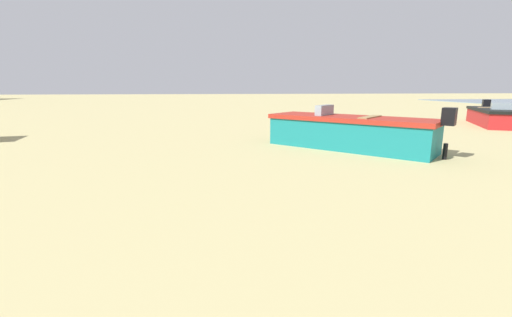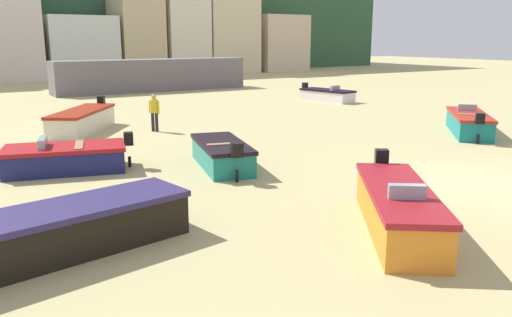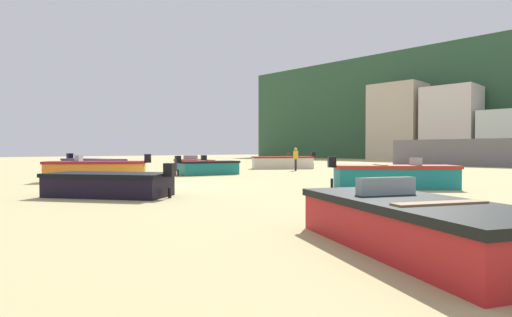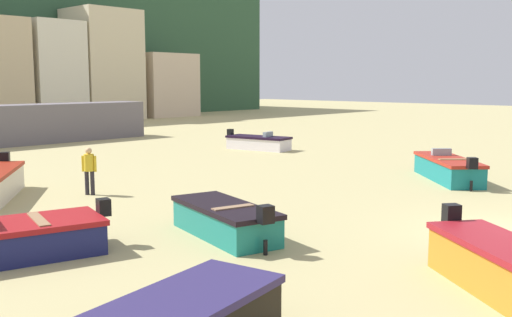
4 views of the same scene
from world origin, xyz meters
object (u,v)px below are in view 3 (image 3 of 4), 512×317
(boat_black_8, at_px, (93,166))
(mooring_post_near_water, at_px, (288,159))
(boat_orange_6, at_px, (96,171))
(boat_teal_4, at_px, (208,168))
(boat_navy_5, at_px, (194,165))
(beach_walker_foreground, at_px, (296,157))
(boat_black_1, at_px, (110,184))
(boat_teal_2, at_px, (395,177))
(boat_red_0, at_px, (415,224))
(boat_cream_3, at_px, (283,162))

(boat_black_8, relative_size, mooring_post_near_water, 4.22)
(boat_orange_6, height_order, mooring_post_near_water, boat_orange_6)
(boat_teal_4, distance_m, mooring_post_near_water, 16.13)
(boat_navy_5, bearing_deg, boat_black_8, -177.38)
(beach_walker_foreground, bearing_deg, boat_black_1, -13.91)
(boat_teal_2, xyz_separation_m, boat_navy_5, (-16.01, 2.46, -0.04))
(beach_walker_foreground, bearing_deg, boat_teal_4, -38.99)
(mooring_post_near_water, bearing_deg, boat_teal_2, -39.70)
(boat_red_0, height_order, beach_walker_foreground, beach_walker_foreground)
(boat_navy_5, height_order, boat_orange_6, boat_orange_6)
(boat_red_0, xyz_separation_m, boat_teal_2, (-4.63, 8.71, 0.07))
(boat_black_1, height_order, boat_teal_4, boat_teal_4)
(boat_teal_4, xyz_separation_m, boat_black_8, (-5.77, -4.39, 0.05))
(boat_black_1, xyz_separation_m, boat_navy_5, (-10.93, 11.20, 0.04))
(boat_teal_4, xyz_separation_m, mooring_post_near_water, (-6.52, 14.75, 0.20))
(boat_red_0, bearing_deg, boat_teal_2, 55.98)
(boat_teal_4, bearing_deg, boat_cream_3, 118.33)
(boat_navy_5, height_order, boat_black_8, boat_black_8)
(boat_red_0, bearing_deg, beach_walker_foreground, 71.88)
(boat_black_1, xyz_separation_m, boat_cream_3, (-8.70, 18.02, 0.11))
(boat_teal_4, height_order, boat_black_8, boat_black_8)
(boat_black_1, height_order, boat_orange_6, boat_orange_6)
(boat_black_1, bearing_deg, boat_navy_5, 11.04)
(boat_teal_4, height_order, boat_orange_6, boat_orange_6)
(mooring_post_near_water, distance_m, beach_walker_foreground, 10.36)
(boat_black_1, bearing_deg, beach_walker_foreground, -13.03)
(boat_red_0, relative_size, boat_navy_5, 1.13)
(boat_orange_6, height_order, beach_walker_foreground, beach_walker_foreground)
(boat_red_0, xyz_separation_m, mooring_post_near_water, (-22.88, 23.86, 0.23))
(boat_red_0, distance_m, boat_teal_2, 9.87)
(beach_walker_foreground, bearing_deg, boat_teal_2, 21.34)
(boat_navy_5, xyz_separation_m, boat_orange_6, (4.73, -8.93, 0.07))
(boat_red_0, height_order, boat_black_1, same)
(boat_black_1, distance_m, boat_cream_3, 20.02)
(boat_teal_4, xyz_separation_m, boat_navy_5, (-4.28, 2.07, -0.00))
(boat_black_1, distance_m, boat_navy_5, 15.65)
(boat_cream_3, height_order, mooring_post_near_water, boat_cream_3)
(boat_teal_2, bearing_deg, beach_walker_foreground, -169.01)
(boat_orange_6, relative_size, beach_walker_foreground, 2.63)
(boat_navy_5, height_order, beach_walker_foreground, beach_walker_foreground)
(boat_teal_2, relative_size, boat_black_8, 0.80)
(boat_navy_5, bearing_deg, beach_walker_foreground, -27.81)
(boat_navy_5, bearing_deg, boat_red_0, -102.85)
(boat_cream_3, distance_m, boat_navy_5, 7.18)
(boat_teal_2, distance_m, boat_cream_3, 16.62)
(boat_teal_4, relative_size, mooring_post_near_water, 3.14)
(boat_black_1, distance_m, boat_teal_4, 11.29)
(boat_black_1, distance_m, boat_orange_6, 6.60)
(boat_teal_2, relative_size, beach_walker_foreground, 2.56)
(boat_black_1, bearing_deg, mooring_post_near_water, -4.39)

